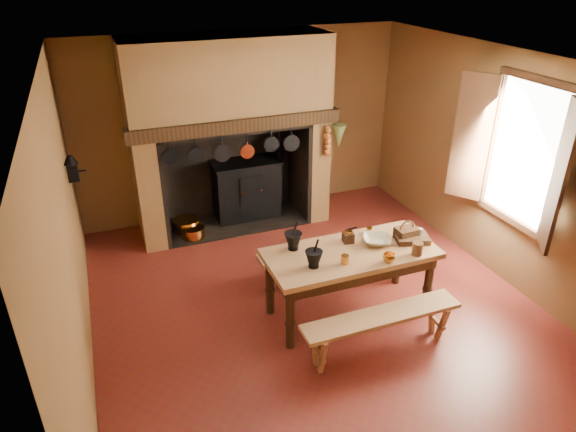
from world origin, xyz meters
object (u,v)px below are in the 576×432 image
(bench_front, at_px, (381,324))
(wicker_basket, at_px, (406,233))
(coffee_grinder, at_px, (348,237))
(mixing_bowl, at_px, (377,240))
(work_table, at_px, (351,261))
(iron_range, at_px, (247,188))

(bench_front, distance_m, wicker_basket, 1.16)
(bench_front, relative_size, coffee_grinder, 9.50)
(coffee_grinder, xyz_separation_m, wicker_basket, (0.65, -0.18, 0.01))
(bench_front, xyz_separation_m, wicker_basket, (0.71, 0.74, 0.54))
(coffee_grinder, height_order, mixing_bowl, coffee_grinder)
(work_table, xyz_separation_m, coffee_grinder, (0.06, 0.20, 0.20))
(coffee_grinder, bearing_deg, iron_range, 106.53)
(iron_range, relative_size, work_table, 0.84)
(wicker_basket, bearing_deg, bench_front, -136.27)
(iron_range, bearing_deg, mixing_bowl, -75.35)
(work_table, bearing_deg, bench_front, -90.00)
(iron_range, relative_size, mixing_bowl, 5.08)
(mixing_bowl, height_order, wicker_basket, wicker_basket)
(work_table, bearing_deg, coffee_grinder, 72.99)
(coffee_grinder, distance_m, mixing_bowl, 0.32)
(mixing_bowl, bearing_deg, bench_front, -114.17)
(work_table, bearing_deg, mixing_bowl, 9.07)
(work_table, xyz_separation_m, wicker_basket, (0.71, 0.02, 0.21))
(bench_front, bearing_deg, work_table, 90.00)
(bench_front, height_order, coffee_grinder, coffee_grinder)
(iron_range, xyz_separation_m, mixing_bowl, (0.71, -2.72, 0.38))
(iron_range, relative_size, wicker_basket, 6.33)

